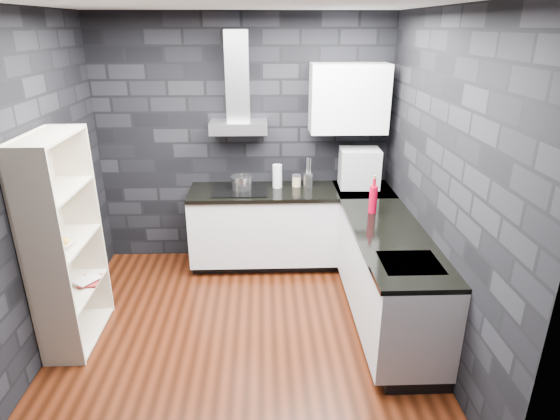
{
  "coord_description": "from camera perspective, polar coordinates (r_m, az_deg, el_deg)",
  "views": [
    {
      "loc": [
        0.21,
        -3.48,
        2.56
      ],
      "look_at": [
        0.35,
        0.45,
        1.0
      ],
      "focal_mm": 30.0,
      "sensor_mm": 36.0,
      "label": 1
    }
  ],
  "objects": [
    {
      "name": "hood_chimney",
      "position": [
        5.01,
        -5.21,
        15.94
      ],
      "size": [
        0.24,
        0.2,
        0.9
      ],
      "primitive_type": "cube",
      "color": "silver",
      "rests_on": "hood_body"
    },
    {
      "name": "ground",
      "position": [
        4.32,
        -4.58,
        -14.75
      ],
      "size": [
        3.2,
        3.2,
        0.0
      ],
      "primitive_type": "plane",
      "color": "#3D170A"
    },
    {
      "name": "ceiling",
      "position": [
        3.49,
        -6.0,
        23.86
      ],
      "size": [
        3.2,
        3.2,
        0.0
      ],
      "primitive_type": "plane",
      "rotation": [
        3.14,
        0.0,
        0.0
      ],
      "color": "white"
    },
    {
      "name": "glass_vase",
      "position": [
        5.1,
        -0.33,
        4.15
      ],
      "size": [
        0.11,
        0.11,
        0.25
      ],
      "primitive_type": "cylinder",
      "rotation": [
        0.0,
        0.0,
        0.11
      ],
      "color": "silver",
      "rests_on": "counter_back_top"
    },
    {
      "name": "counter_back_cab",
      "position": [
        5.22,
        1.31,
        -1.86
      ],
      "size": [
        2.2,
        0.6,
        0.76
      ],
      "primitive_type": "cube",
      "color": "silver",
      "rests_on": "ground"
    },
    {
      "name": "book_red",
      "position": [
        4.44,
        -23.39,
        -6.86
      ],
      "size": [
        0.17,
        0.03,
        0.22
      ],
      "primitive_type": "imported",
      "rotation": [
        0.0,
        0.0,
        0.05
      ],
      "color": "maroon",
      "rests_on": "bookshelf"
    },
    {
      "name": "pot",
      "position": [
        5.05,
        -4.69,
        3.3
      ],
      "size": [
        0.26,
        0.26,
        0.13
      ],
      "primitive_type": "cylinder",
      "rotation": [
        0.0,
        0.0,
        0.23
      ],
      "color": "silver",
      "rests_on": "cooktop"
    },
    {
      "name": "red_bottle",
      "position": [
        4.48,
        11.27,
        1.25
      ],
      "size": [
        0.1,
        0.1,
        0.26
      ],
      "primitive_type": "cylinder",
      "rotation": [
        0.0,
        0.0,
        0.41
      ],
      "color": "#9D021D",
      "rests_on": "counter_right_top"
    },
    {
      "name": "wall_right",
      "position": [
        3.94,
        19.11,
        2.57
      ],
      "size": [
        0.05,
        3.2,
        2.7
      ],
      "primitive_type": "cube",
      "color": "black",
      "rests_on": "ground"
    },
    {
      "name": "counter_back_top",
      "position": [
        5.06,
        1.35,
        2.26
      ],
      "size": [
        2.2,
        0.62,
        0.04
      ],
      "primitive_type": "cube",
      "color": "black",
      "rests_on": "counter_back_cab"
    },
    {
      "name": "counter_right_cab",
      "position": [
        4.28,
        13.13,
        -8.06
      ],
      "size": [
        0.6,
        1.8,
        0.76
      ],
      "primitive_type": "cube",
      "color": "silver",
      "rests_on": "ground"
    },
    {
      "name": "counter_right_top",
      "position": [
        4.1,
        13.46,
        -3.19
      ],
      "size": [
        0.62,
        1.8,
        0.04
      ],
      "primitive_type": "cube",
      "color": "black",
      "rests_on": "counter_right_cab"
    },
    {
      "name": "appliance_garage",
      "position": [
        5.12,
        9.64,
        5.06
      ],
      "size": [
        0.43,
        0.34,
        0.42
      ],
      "primitive_type": "cube",
      "rotation": [
        0.0,
        0.0,
        -0.04
      ],
      "color": "#9FA2A6",
      "rests_on": "counter_back_top"
    },
    {
      "name": "utensil_crock",
      "position": [
        5.18,
        3.44,
        3.72
      ],
      "size": [
        0.14,
        0.14,
        0.14
      ],
      "primitive_type": "cylinder",
      "rotation": [
        0.0,
        0.0,
        0.41
      ],
      "color": "silver",
      "rests_on": "counter_back_top"
    },
    {
      "name": "wall_back",
      "position": [
        5.25,
        -4.33,
        8.25
      ],
      "size": [
        3.2,
        0.05,
        2.7
      ],
      "primitive_type": "cube",
      "color": "black",
      "rests_on": "ground"
    },
    {
      "name": "fruit_bowl",
      "position": [
        4.13,
        -25.12,
        -3.65
      ],
      "size": [
        0.26,
        0.26,
        0.06
      ],
      "primitive_type": "imported",
      "rotation": [
        0.0,
        0.0,
        -0.09
      ],
      "color": "white",
      "rests_on": "bookshelf"
    },
    {
      "name": "wall_left",
      "position": [
        4.11,
        -28.44,
        1.86
      ],
      "size": [
        0.05,
        3.2,
        2.7
      ],
      "primitive_type": "cube",
      "color": "black",
      "rests_on": "ground"
    },
    {
      "name": "bookshelf",
      "position": [
        4.2,
        -24.75,
        -3.76
      ],
      "size": [
        0.59,
        0.87,
        1.8
      ],
      "primitive_type": "cube",
      "rotation": [
        0.0,
        0.0,
        0.35
      ],
      "color": "beige",
      "rests_on": "ground"
    },
    {
      "name": "toekick_right",
      "position": [
        4.51,
        13.16,
        -12.79
      ],
      "size": [
        0.5,
        1.78,
        0.1
      ],
      "primitive_type": "cube",
      "color": "black",
      "rests_on": "ground"
    },
    {
      "name": "wall_front",
      "position": [
        2.22,
        -7.25,
        -11.48
      ],
      "size": [
        3.2,
        0.05,
        2.7
      ],
      "primitive_type": "cube",
      "color": "black",
      "rests_on": "ground"
    },
    {
      "name": "sink_rim",
      "position": [
        3.66,
        15.61,
        -6.24
      ],
      "size": [
        0.44,
        0.4,
        0.01
      ],
      "primitive_type": "cube",
      "color": "silver",
      "rests_on": "counter_right_top"
    },
    {
      "name": "upper_cabinet",
      "position": [
        5.03,
        8.38,
        13.31
      ],
      "size": [
        0.8,
        0.35,
        0.7
      ],
      "primitive_type": "cube",
      "color": "silver",
      "rests_on": "wall_back"
    },
    {
      "name": "counter_corner_top",
      "position": [
        5.18,
        10.22,
        2.36
      ],
      "size": [
        0.62,
        0.62,
        0.04
      ],
      "primitive_type": "cube",
      "color": "black",
      "rests_on": "counter_right_cab"
    },
    {
      "name": "hood_body",
      "position": [
        5.02,
        -5.06,
        10.06
      ],
      "size": [
        0.6,
        0.34,
        0.12
      ],
      "primitive_type": "cube",
      "color": "silver",
      "rests_on": "wall_back"
    },
    {
      "name": "cooktop",
      "position": [
        5.06,
        -4.88,
        2.49
      ],
      "size": [
        0.58,
        0.5,
        0.01
      ],
      "primitive_type": "cube",
      "color": "black",
      "rests_on": "counter_back_top"
    },
    {
      "name": "storage_jar",
      "position": [
        5.16,
        2.02,
        3.53
      ],
      "size": [
        0.1,
        0.1,
        0.12
      ],
      "primitive_type": "cylinder",
      "rotation": [
        0.0,
        0.0,
        0.1
      ],
      "color": "tan",
      "rests_on": "counter_back_top"
    },
    {
      "name": "toekick_back",
      "position": [
        5.44,
        1.25,
        -5.85
      ],
      "size": [
        2.18,
        0.5,
        0.1
      ],
      "primitive_type": "cube",
      "color": "black",
      "rests_on": "ground"
    },
    {
      "name": "book_second",
      "position": [
        4.45,
        -23.16,
        -6.46
      ],
      "size": [
        0.14,
        0.1,
        0.21
      ],
      "primitive_type": "imported",
      "rotation": [
        0.0,
        0.0,
        -0.62
      ],
      "color": "#B2B2B2",
      "rests_on": "bookshelf"
    }
  ]
}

